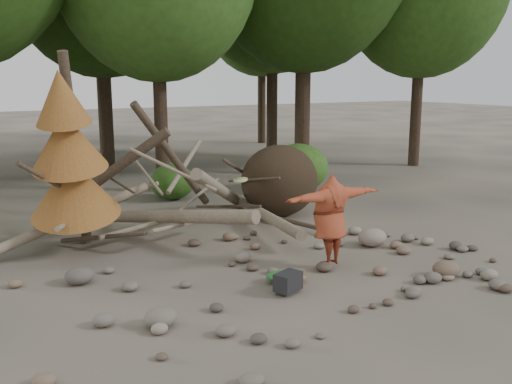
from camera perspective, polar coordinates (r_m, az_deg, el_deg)
ground at (r=11.04m, az=2.47°, el=-8.66°), size 120.00×120.00×0.00m
deadfall_pile at (r=15.31m, az=0.63°, el=0.76°), size 8.55×5.24×3.30m
dead_conifer at (r=12.52m, az=-18.14°, el=3.16°), size 2.06×2.16×4.35m
bush_mid at (r=18.04m, az=-8.39°, el=1.02°), size 1.40×1.40×1.12m
bush_right at (r=19.19m, az=4.26°, el=2.46°), size 2.00×2.00×1.60m
frisbee_thrower at (r=11.49m, az=7.42°, el=-2.75°), size 3.03×0.97×1.84m
backpack at (r=10.29m, az=3.22°, el=-9.23°), size 0.57×0.48×0.32m
cloth_green at (r=10.79m, az=2.22°, el=-8.65°), size 0.47×0.39×0.18m
cloth_orange at (r=10.84m, az=4.27°, el=-8.77°), size 0.29×0.23×0.10m
boulder_front_left at (r=9.12m, az=-9.51°, el=-12.25°), size 0.51×0.46×0.31m
boulder_front_right at (r=11.65m, az=18.48°, el=-7.32°), size 0.54×0.49×0.33m
boulder_mid_right at (r=13.29m, az=11.56°, el=-4.45°), size 0.68×0.61×0.41m
boulder_mid_left at (r=11.21m, az=-17.24°, el=-7.98°), size 0.54×0.49×0.32m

